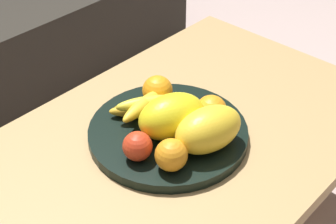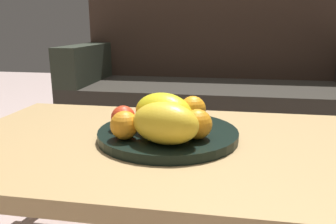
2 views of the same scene
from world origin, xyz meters
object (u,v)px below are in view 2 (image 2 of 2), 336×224
at_px(orange_right, 124,125).
at_px(banana_bunch, 169,113).
at_px(melon_large_front, 165,123).
at_px(orange_front, 197,124).
at_px(apple_front, 123,118).
at_px(coffee_table, 163,155).
at_px(fruit_bowl, 168,134).
at_px(couch, 215,97).
at_px(orange_left, 193,109).
at_px(melon_smaller_beside, 164,112).

bearing_deg(orange_right, banana_bunch, 63.23).
relative_size(melon_large_front, orange_front, 2.20).
height_order(orange_front, apple_front, orange_front).
bearing_deg(orange_right, apple_front, 109.82).
bearing_deg(melon_large_front, orange_front, 34.01).
distance_m(coffee_table, orange_front, 0.15).
distance_m(fruit_bowl, melon_large_front, 0.13).
relative_size(couch, banana_bunch, 10.51).
bearing_deg(orange_left, melon_large_front, -103.01).
bearing_deg(banana_bunch, coffee_table, -90.04).
distance_m(coffee_table, melon_smaller_beside, 0.12).
bearing_deg(coffee_table, banana_bunch, 89.96).
distance_m(coffee_table, apple_front, 0.15).
height_order(orange_left, orange_right, orange_left).
height_order(orange_front, orange_right, orange_front).
distance_m(couch, apple_front, 1.21).
relative_size(melon_large_front, banana_bunch, 1.04).
height_order(melon_large_front, orange_right, melon_large_front).
relative_size(melon_large_front, melon_smaller_beside, 1.03).
height_order(coffee_table, orange_front, orange_front).
relative_size(melon_smaller_beside, orange_front, 2.13).
bearing_deg(couch, apple_front, -100.39).
bearing_deg(orange_left, banana_bunch, -165.82).
xyz_separation_m(couch, apple_front, (-0.22, -1.17, 0.19)).
bearing_deg(coffee_table, melon_large_front, -76.46).
relative_size(melon_large_front, apple_front, 2.50).
relative_size(melon_smaller_beside, banana_bunch, 1.01).
relative_size(couch, apple_front, 25.32).
bearing_deg(apple_front, orange_right, -70.18).
xyz_separation_m(coffee_table, banana_bunch, (0.00, 0.09, 0.10)).
bearing_deg(apple_front, orange_front, -11.22).
distance_m(couch, fruit_bowl, 1.17).
distance_m(orange_front, apple_front, 0.21).
bearing_deg(fruit_bowl, melon_large_front, -83.50).
height_order(coffee_table, banana_bunch, banana_bunch).
distance_m(couch, banana_bunch, 1.10).
distance_m(orange_left, apple_front, 0.21).
xyz_separation_m(fruit_bowl, apple_front, (-0.12, -0.02, 0.05)).
relative_size(couch, fruit_bowl, 4.42).
relative_size(coffee_table, orange_front, 15.21).
bearing_deg(coffee_table, orange_left, 58.08).
relative_size(coffee_table, couch, 0.68).
bearing_deg(orange_left, melon_smaller_beside, -122.27).
bearing_deg(fruit_bowl, melon_smaller_beside, -115.66).
bearing_deg(banana_bunch, fruit_bowl, -82.75).
height_order(fruit_bowl, orange_left, orange_left).
distance_m(melon_smaller_beside, orange_left, 0.12).
xyz_separation_m(coffee_table, orange_right, (-0.08, -0.08, 0.10)).
height_order(melon_smaller_beside, orange_left, melon_smaller_beside).
bearing_deg(orange_left, orange_right, -129.54).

